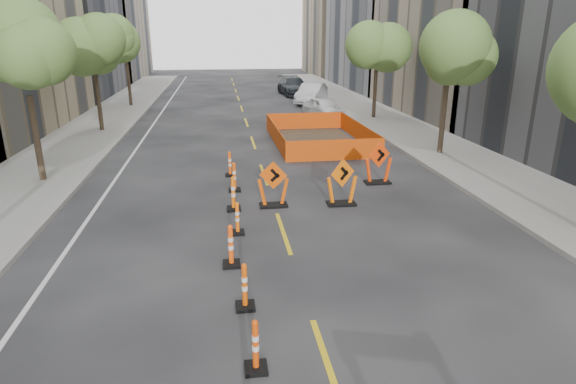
{
  "coord_description": "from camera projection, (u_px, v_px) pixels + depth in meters",
  "views": [
    {
      "loc": [
        -1.65,
        -8.6,
        5.43
      ],
      "look_at": [
        0.19,
        4.34,
        1.1
      ],
      "focal_mm": 30.0,
      "sensor_mm": 36.0,
      "label": 1
    }
  ],
  "objects": [
    {
      "name": "tree_r_c",
      "position": [
        377.0,
        48.0,
        30.39
      ],
      "size": [
        2.8,
        2.8,
        5.95
      ],
      "color": "#382B1E",
      "rests_on": "ground"
    },
    {
      "name": "chevron_sign_left",
      "position": [
        273.0,
        184.0,
        15.61
      ],
      "size": [
        1.17,
        0.93,
        1.54
      ],
      "primitive_type": null,
      "rotation": [
        0.0,
        0.0,
        -0.36
      ],
      "color": "#DC4C09",
      "rests_on": "ground"
    },
    {
      "name": "chevron_sign_right",
      "position": [
        379.0,
        163.0,
        18.02
      ],
      "size": [
        1.22,
        0.97,
        1.6
      ],
      "primitive_type": null,
      "rotation": [
        0.0,
        0.0,
        0.36
      ],
      "color": "#EE3C0A",
      "rests_on": "ground"
    },
    {
      "name": "channelizer_2",
      "position": [
        256.0,
        345.0,
        7.99
      ],
      "size": [
        0.39,
        0.39,
        0.98
      ],
      "primitive_type": null,
      "color": "#D54108",
      "rests_on": "ground"
    },
    {
      "name": "parked_car_near",
      "position": [
        324.0,
        107.0,
        32.44
      ],
      "size": [
        2.64,
        4.18,
        1.33
      ],
      "primitive_type": "imported",
      "rotation": [
        0.0,
        0.0,
        0.3
      ],
      "color": "white",
      "rests_on": "ground"
    },
    {
      "name": "bld_right_c",
      "position": [
        494.0,
        8.0,
        32.44
      ],
      "size": [
        12.0,
        16.0,
        14.0
      ],
      "primitive_type": "cube",
      "color": "gray",
      "rests_on": "ground"
    },
    {
      "name": "channelizer_4",
      "position": [
        231.0,
        246.0,
        11.63
      ],
      "size": [
        0.43,
        0.43,
        1.08
      ],
      "primitive_type": null,
      "color": "#FF4C0A",
      "rests_on": "ground"
    },
    {
      "name": "ground_plane",
      "position": [
        308.0,
        307.0,
        10.01
      ],
      "size": [
        140.0,
        140.0,
        0.0
      ],
      "primitive_type": "plane",
      "color": "black"
    },
    {
      "name": "tree_l_b",
      "position": [
        23.0,
        60.0,
        16.87
      ],
      "size": [
        2.8,
        2.8,
        5.95
      ],
      "color": "#382B1E",
      "rests_on": "ground"
    },
    {
      "name": "parked_car_mid",
      "position": [
        312.0,
        94.0,
        38.62
      ],
      "size": [
        3.51,
        5.08,
        1.59
      ],
      "primitive_type": "imported",
      "rotation": [
        0.0,
        0.0,
        -0.42
      ],
      "color": "#B6B4BA",
      "rests_on": "ground"
    },
    {
      "name": "channelizer_8",
      "position": [
        230.0,
        164.0,
        19.06
      ],
      "size": [
        0.39,
        0.39,
        1.0
      ],
      "primitive_type": null,
      "color": "#FE4D0A",
      "rests_on": "ground"
    },
    {
      "name": "sidewalk_right",
      "position": [
        451.0,
        153.0,
        22.47
      ],
      "size": [
        4.0,
        90.0,
        0.15
      ],
      "primitive_type": "cube",
      "color": "gray",
      "rests_on": "ground"
    },
    {
      "name": "tree_r_b",
      "position": [
        449.0,
        55.0,
        20.99
      ],
      "size": [
        2.8,
        2.8,
        5.95
      ],
      "color": "#382B1E",
      "rests_on": "ground"
    },
    {
      "name": "channelizer_5",
      "position": [
        237.0,
        218.0,
        13.53
      ],
      "size": [
        0.38,
        0.38,
        0.95
      ],
      "primitive_type": null,
      "color": "#FF630A",
      "rests_on": "ground"
    },
    {
      "name": "tree_l_d",
      "position": [
        125.0,
        46.0,
        35.67
      ],
      "size": [
        2.8,
        2.8,
        5.95
      ],
      "color": "#382B1E",
      "rests_on": "ground"
    },
    {
      "name": "channelizer_3",
      "position": [
        245.0,
        286.0,
        9.82
      ],
      "size": [
        0.4,
        0.4,
        1.03
      ],
      "primitive_type": null,
      "color": "#D54D09",
      "rests_on": "ground"
    },
    {
      "name": "sidewalk_left",
      "position": [
        45.0,
        168.0,
        20.07
      ],
      "size": [
        4.0,
        90.0,
        0.15
      ],
      "primitive_type": "cube",
      "color": "gray",
      "rests_on": "ground"
    },
    {
      "name": "tree_l_c",
      "position": [
        92.0,
        50.0,
        26.27
      ],
      "size": [
        2.8,
        2.8,
        5.95
      ],
      "color": "#382B1E",
      "rests_on": "ground"
    },
    {
      "name": "channelizer_7",
      "position": [
        234.0,
        177.0,
        17.21
      ],
      "size": [
        0.42,
        0.42,
        1.07
      ],
      "primitive_type": null,
      "color": "#E95009",
      "rests_on": "ground"
    },
    {
      "name": "parked_car_far",
      "position": [
        294.0,
        86.0,
        43.97
      ],
      "size": [
        2.65,
        5.68,
        1.6
      ],
      "primitive_type": "imported",
      "rotation": [
        0.0,
        0.0,
        0.07
      ],
      "color": "black",
      "rests_on": "ground"
    },
    {
      "name": "channelizer_6",
      "position": [
        233.0,
        193.0,
        15.34
      ],
      "size": [
        0.44,
        0.44,
        1.13
      ],
      "primitive_type": null,
      "color": "#FF670A",
      "rests_on": "ground"
    },
    {
      "name": "chevron_sign_center",
      "position": [
        342.0,
        182.0,
        15.76
      ],
      "size": [
        1.22,
        1.01,
        1.58
      ],
      "primitive_type": null,
      "rotation": [
        0.0,
        0.0,
        0.43
      ],
      "color": "orange",
      "rests_on": "ground"
    },
    {
      "name": "bld_left_d",
      "position": [
        40.0,
        14.0,
        42.39
      ],
      "size": [
        12.0,
        16.0,
        14.0
      ],
      "primitive_type": "cube",
      "color": "#4C4C51",
      "rests_on": "ground"
    },
    {
      "name": "safety_fence",
      "position": [
        318.0,
        133.0,
        24.95
      ],
      "size": [
        4.54,
        7.64,
        0.95
      ],
      "primitive_type": null,
      "rotation": [
        0.0,
        0.0,
        0.01
      ],
      "color": "#DD570B",
      "rests_on": "ground"
    },
    {
      "name": "bld_right_e",
      "position": [
        355.0,
        13.0,
        64.84
      ],
      "size": [
        12.0,
        14.0,
        16.0
      ],
      "primitive_type": "cube",
      "color": "tan",
      "rests_on": "ground"
    }
  ]
}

